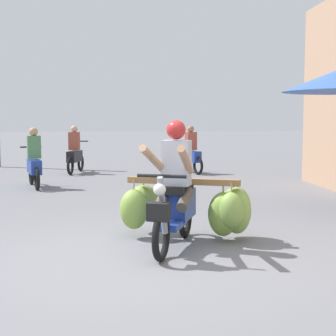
{
  "coord_description": "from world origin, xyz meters",
  "views": [
    {
      "loc": [
        -0.02,
        -5.53,
        1.59
      ],
      "look_at": [
        0.54,
        1.61,
        0.9
      ],
      "focal_mm": 54.47,
      "sensor_mm": 36.0,
      "label": 1
    }
  ],
  "objects_px": {
    "motorbike_distant_far_ahead": "(190,154)",
    "motorbike_distant_ahead_left": "(75,154)",
    "motorbike_main_loaded": "(189,203)",
    "motorbike_distant_ahead_right": "(34,163)"
  },
  "relations": [
    {
      "from": "motorbike_main_loaded",
      "to": "motorbike_distant_ahead_right",
      "type": "bearing_deg",
      "value": 118.5
    },
    {
      "from": "motorbike_distant_far_ahead",
      "to": "motorbike_main_loaded",
      "type": "bearing_deg",
      "value": -97.03
    },
    {
      "from": "motorbike_distant_ahead_left",
      "to": "motorbike_main_loaded",
      "type": "bearing_deg",
      "value": -74.74
    },
    {
      "from": "motorbike_distant_ahead_right",
      "to": "motorbike_main_loaded",
      "type": "bearing_deg",
      "value": -61.5
    },
    {
      "from": "motorbike_distant_far_ahead",
      "to": "motorbike_distant_ahead_right",
      "type": "bearing_deg",
      "value": -143.84
    },
    {
      "from": "motorbike_distant_ahead_left",
      "to": "motorbike_distant_far_ahead",
      "type": "relative_size",
      "value": 1.05
    },
    {
      "from": "motorbike_main_loaded",
      "to": "motorbike_distant_far_ahead",
      "type": "relative_size",
      "value": 1.28
    },
    {
      "from": "motorbike_distant_far_ahead",
      "to": "motorbike_distant_ahead_left",
      "type": "bearing_deg",
      "value": 175.77
    },
    {
      "from": "motorbike_main_loaded",
      "to": "motorbike_distant_far_ahead",
      "type": "bearing_deg",
      "value": 82.97
    },
    {
      "from": "motorbike_main_loaded",
      "to": "motorbike_distant_ahead_left",
      "type": "relative_size",
      "value": 1.22
    }
  ]
}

